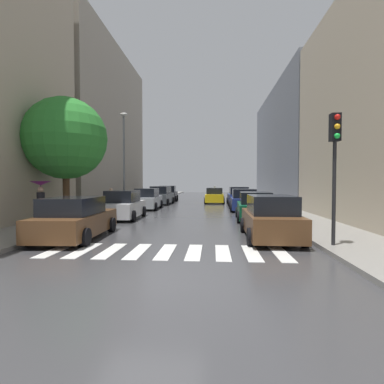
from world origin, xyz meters
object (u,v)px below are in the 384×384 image
object	(u,v)px
taxi_midroad	(215,196)
pedestrian_foreground	(111,199)
parked_car_left_second	(124,206)
parked_car_right_fourth	(238,197)
parked_car_left_fourth	(161,196)
parked_car_left_fifth	(168,194)
parked_car_right_second	(255,207)
parked_car_left_third	(148,199)
parked_car_left_nearest	(75,219)
parked_car_right_nearest	(270,219)
pedestrian_near_tree	(41,194)
street_tree_left	(66,139)
lamp_post_left	(124,154)
traffic_light_right_corner	(335,149)

from	to	relation	value
taxi_midroad	pedestrian_foreground	xyz separation A→B (m)	(-7.66, -10.40, 0.24)
parked_car_left_second	parked_car_right_fourth	xyz separation A→B (m)	(7.87, 11.56, 0.02)
parked_car_right_fourth	pedestrian_foreground	distance (m)	12.64
parked_car_left_fourth	parked_car_right_fourth	size ratio (longest dim) A/B	0.97
parked_car_left_fifth	parked_car_left_second	bearing A→B (deg)	177.13
parked_car_right_second	pedestrian_foreground	size ratio (longest dim) A/B	2.65
parked_car_right_fourth	parked_car_left_third	bearing A→B (deg)	121.73
pedestrian_foreground	parked_car_left_nearest	bearing A→B (deg)	145.47
parked_car_left_second	parked_car_right_nearest	bearing A→B (deg)	-129.16
pedestrian_foreground	taxi_midroad	bearing A→B (deg)	-82.36
taxi_midroad	pedestrian_near_tree	bearing A→B (deg)	156.65
parked_car_left_fifth	street_tree_left	bearing A→B (deg)	169.76
parked_car_left_fifth	parked_car_left_nearest	bearing A→B (deg)	177.15
parked_car_left_nearest	pedestrian_foreground	size ratio (longest dim) A/B	2.86
parked_car_left_second	parked_car_right_second	distance (m)	7.83
parked_car_left_fifth	lamp_post_left	xyz separation A→B (m)	(-1.73, -12.05, 3.63)
parked_car_right_nearest	traffic_light_right_corner	xyz separation A→B (m)	(1.72, -1.74, 2.49)
parked_car_right_fourth	lamp_post_left	distance (m)	11.80
parked_car_left_second	traffic_light_right_corner	bearing A→B (deg)	-130.64
parked_car_left_fourth	street_tree_left	bearing A→B (deg)	171.49
street_tree_left	lamp_post_left	distance (m)	7.68
parked_car_left_fourth	pedestrian_foreground	xyz separation A→B (m)	(-2.26, -8.35, 0.16)
parked_car_right_second	pedestrian_foreground	world-z (taller)	pedestrian_foreground
parked_car_right_fourth	parked_car_left_second	bearing A→B (deg)	145.88
parked_car_left_nearest	parked_car_left_second	distance (m)	6.36
parked_car_left_third	traffic_light_right_corner	world-z (taller)	traffic_light_right_corner
parked_car_right_fourth	pedestrian_foreground	xyz separation A→B (m)	(-9.94, -7.81, 0.18)
parked_car_right_second	traffic_light_right_corner	xyz separation A→B (m)	(1.53, -7.52, 2.51)
parked_car_left_fifth	parked_car_right_second	distance (m)	19.43
parked_car_left_fifth	pedestrian_near_tree	distance (m)	21.85
parked_car_left_second	lamp_post_left	xyz separation A→B (m)	(-1.65, 5.60, 3.66)
parked_car_left_fourth	parked_car_right_nearest	size ratio (longest dim) A/B	1.04
parked_car_left_fifth	parked_car_left_fourth	bearing A→B (deg)	178.57
parked_car_left_nearest	parked_car_right_nearest	bearing A→B (deg)	-89.19
parked_car_left_fifth	lamp_post_left	size ratio (longest dim) A/B	0.57
parked_car_right_nearest	traffic_light_right_corner	distance (m)	3.49
parked_car_right_second	parked_car_left_second	bearing A→B (deg)	91.54
pedestrian_near_tree	street_tree_left	xyz separation A→B (m)	(0.27, 1.96, 2.90)
parked_car_left_third	pedestrian_near_tree	size ratio (longest dim) A/B	2.19
parked_car_right_nearest	lamp_post_left	bearing A→B (deg)	39.61
parked_car_right_nearest	street_tree_left	world-z (taller)	street_tree_left
parked_car_left_second	parked_car_left_fourth	world-z (taller)	parked_car_left_fourth
pedestrian_near_tree	pedestrian_foreground	bearing A→B (deg)	106.30
parked_car_left_fourth	parked_car_right_nearest	distance (m)	19.51
lamp_post_left	parked_car_right_nearest	bearing A→B (deg)	-51.22
parked_car_right_nearest	taxi_midroad	world-z (taller)	taxi_midroad
taxi_midroad	pedestrian_near_tree	world-z (taller)	pedestrian_near_tree
pedestrian_near_tree	traffic_light_right_corner	bearing A→B (deg)	5.06
parked_car_left_fourth	parked_car_right_fourth	world-z (taller)	parked_car_left_fourth
parked_car_left_second	pedestrian_foreground	size ratio (longest dim) A/B	2.63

